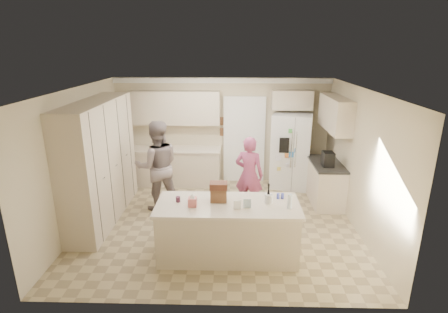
{
  "coord_description": "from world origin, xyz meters",
  "views": [
    {
      "loc": [
        0.27,
        -6.14,
        3.32
      ],
      "look_at": [
        0.1,
        0.35,
        1.25
      ],
      "focal_mm": 28.0,
      "sensor_mm": 36.0,
      "label": 1
    }
  ],
  "objects_px": {
    "island_base": "(228,231)",
    "dollhouse_body": "(219,195)",
    "teen_boy": "(158,166)",
    "teen_girl": "(249,175)",
    "tissue_box": "(192,202)",
    "utensil_crock": "(269,199)",
    "coffee_maker": "(328,159)",
    "refrigerator": "(291,151)"
  },
  "relations": [
    {
      "from": "refrigerator",
      "to": "dollhouse_body",
      "type": "xyz_separation_m",
      "value": [
        -1.61,
        -2.91,
        0.14
      ]
    },
    {
      "from": "refrigerator",
      "to": "coffee_maker",
      "type": "xyz_separation_m",
      "value": [
        0.59,
        -1.11,
        0.17
      ]
    },
    {
      "from": "tissue_box",
      "to": "teen_boy",
      "type": "distance_m",
      "value": 2.03
    },
    {
      "from": "teen_boy",
      "to": "island_base",
      "type": "bearing_deg",
      "value": 114.0
    },
    {
      "from": "coffee_maker",
      "to": "teen_girl",
      "type": "xyz_separation_m",
      "value": [
        -1.64,
        -0.27,
        -0.27
      ]
    },
    {
      "from": "coffee_maker",
      "to": "teen_boy",
      "type": "xyz_separation_m",
      "value": [
        -3.53,
        -0.2,
        -0.12
      ]
    },
    {
      "from": "dollhouse_body",
      "to": "teen_girl",
      "type": "bearing_deg",
      "value": 70.07
    },
    {
      "from": "coffee_maker",
      "to": "tissue_box",
      "type": "xyz_separation_m",
      "value": [
        -2.6,
        -2.0,
        -0.07
      ]
    },
    {
      "from": "tissue_box",
      "to": "utensil_crock",
      "type": "bearing_deg",
      "value": 7.13
    },
    {
      "from": "utensil_crock",
      "to": "teen_boy",
      "type": "distance_m",
      "value": 2.69
    },
    {
      "from": "refrigerator",
      "to": "teen_girl",
      "type": "xyz_separation_m",
      "value": [
        -1.05,
        -1.38,
        -0.1
      ]
    },
    {
      "from": "coffee_maker",
      "to": "utensil_crock",
      "type": "relative_size",
      "value": 2.0
    },
    {
      "from": "coffee_maker",
      "to": "teen_girl",
      "type": "distance_m",
      "value": 1.69
    },
    {
      "from": "refrigerator",
      "to": "tissue_box",
      "type": "xyz_separation_m",
      "value": [
        -2.01,
        -3.11,
        0.1
      ]
    },
    {
      "from": "island_base",
      "to": "tissue_box",
      "type": "xyz_separation_m",
      "value": [
        -0.55,
        -0.1,
        0.56
      ]
    },
    {
      "from": "utensil_crock",
      "to": "teen_girl",
      "type": "bearing_deg",
      "value": 98.75
    },
    {
      "from": "refrigerator",
      "to": "coffee_maker",
      "type": "distance_m",
      "value": 1.27
    },
    {
      "from": "island_base",
      "to": "teen_boy",
      "type": "height_order",
      "value": "teen_boy"
    },
    {
      "from": "island_base",
      "to": "tissue_box",
      "type": "relative_size",
      "value": 15.71
    },
    {
      "from": "refrigerator",
      "to": "teen_girl",
      "type": "distance_m",
      "value": 1.74
    },
    {
      "from": "island_base",
      "to": "teen_girl",
      "type": "distance_m",
      "value": 1.72
    },
    {
      "from": "tissue_box",
      "to": "teen_boy",
      "type": "bearing_deg",
      "value": 117.23
    },
    {
      "from": "island_base",
      "to": "dollhouse_body",
      "type": "distance_m",
      "value": 0.62
    },
    {
      "from": "refrigerator",
      "to": "dollhouse_body",
      "type": "height_order",
      "value": "refrigerator"
    },
    {
      "from": "teen_boy",
      "to": "refrigerator",
      "type": "bearing_deg",
      "value": -172.93
    },
    {
      "from": "island_base",
      "to": "tissue_box",
      "type": "bearing_deg",
      "value": -169.7
    },
    {
      "from": "dollhouse_body",
      "to": "teen_boy",
      "type": "xyz_separation_m",
      "value": [
        -1.33,
        1.6,
        -0.09
      ]
    },
    {
      "from": "coffee_maker",
      "to": "utensil_crock",
      "type": "bearing_deg",
      "value": -127.12
    },
    {
      "from": "utensil_crock",
      "to": "dollhouse_body",
      "type": "bearing_deg",
      "value": 176.42
    },
    {
      "from": "teen_boy",
      "to": "teen_girl",
      "type": "xyz_separation_m",
      "value": [
        1.88,
        -0.07,
        -0.14
      ]
    },
    {
      "from": "island_base",
      "to": "dollhouse_body",
      "type": "height_order",
      "value": "dollhouse_body"
    },
    {
      "from": "coffee_maker",
      "to": "island_base",
      "type": "distance_m",
      "value": 2.87
    },
    {
      "from": "teen_boy",
      "to": "utensil_crock",
      "type": "bearing_deg",
      "value": 125.22
    },
    {
      "from": "tissue_box",
      "to": "dollhouse_body",
      "type": "distance_m",
      "value": 0.45
    },
    {
      "from": "utensil_crock",
      "to": "teen_boy",
      "type": "xyz_separation_m",
      "value": [
        -2.13,
        1.65,
        -0.05
      ]
    },
    {
      "from": "dollhouse_body",
      "to": "tissue_box",
      "type": "bearing_deg",
      "value": -153.43
    },
    {
      "from": "utensil_crock",
      "to": "tissue_box",
      "type": "height_order",
      "value": "utensil_crock"
    },
    {
      "from": "refrigerator",
      "to": "island_base",
      "type": "relative_size",
      "value": 0.82
    },
    {
      "from": "tissue_box",
      "to": "island_base",
      "type": "bearing_deg",
      "value": 10.3
    },
    {
      "from": "refrigerator",
      "to": "island_base",
      "type": "height_order",
      "value": "refrigerator"
    },
    {
      "from": "refrigerator",
      "to": "teen_boy",
      "type": "distance_m",
      "value": 3.22
    },
    {
      "from": "coffee_maker",
      "to": "island_base",
      "type": "height_order",
      "value": "coffee_maker"
    }
  ]
}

